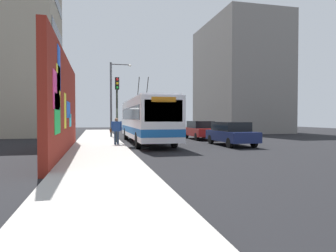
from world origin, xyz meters
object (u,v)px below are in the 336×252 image
Objects in this scene: parked_car_red at (200,130)px; street_lamp at (113,94)px; pedestrian_at_curb at (116,129)px; parked_car_navy at (231,133)px; traffic_light at (117,99)px; city_bus at (146,119)px.

street_lamp reaches higher than parked_car_red.
parked_car_red is 9.10m from pedestrian_at_curb.
pedestrian_at_curb is (-5.13, 7.51, 0.32)m from parked_car_red.
traffic_light reaches higher than parked_car_navy.
city_bus reaches higher than parked_car_navy.
parked_car_red is 2.56× the size of pedestrian_at_curb.
city_bus reaches higher than pedestrian_at_curb.
pedestrian_at_curb is 0.38× the size of traffic_light.
traffic_light is 0.68× the size of street_lamp.
parked_car_navy is 1.04× the size of traffic_light.
pedestrian_at_curb is (-2.22, 2.31, -0.64)m from city_bus.
city_bus is at bearing -72.86° from traffic_light.
traffic_light reaches higher than parked_car_red.
parked_car_navy is 2.77× the size of pedestrian_at_curb.
city_bus reaches higher than traffic_light.
parked_car_navy is 7.58m from pedestrian_at_curb.
traffic_light is 6.63m from street_lamp.
pedestrian_at_curb is at bearing 174.14° from traffic_light.
pedestrian_at_curb is 0.25× the size of street_lamp.
street_lamp is (3.01, 7.23, 3.18)m from parked_car_red.
parked_car_red is 0.65× the size of street_lamp.
traffic_light is at bearing 70.98° from parked_car_navy.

